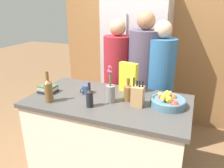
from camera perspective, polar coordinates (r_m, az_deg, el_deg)
name	(u,v)px	position (r m, az deg, el deg)	size (l,w,h in m)	color
kitchen_island	(108,141)	(2.29, -0.95, -14.58)	(1.52, 0.81, 0.93)	silver
back_wall_wood	(147,37)	(3.42, 9.25, 12.03)	(2.72, 0.12, 2.60)	olive
refrigerator	(136,61)	(3.14, 6.38, 6.08)	(0.85, 0.63, 2.02)	#B7B7BC
fruit_bowl	(168,101)	(1.98, 14.44, -4.44)	(0.30, 0.30, 0.12)	slate
knife_block	(138,96)	(1.91, 6.71, -3.13)	(0.11, 0.09, 0.26)	tan
flower_vase	(110,91)	(1.97, -0.42, -1.89)	(0.09, 0.09, 0.35)	gray
cereal_box	(128,77)	(2.21, 4.27, 1.73)	(0.20, 0.10, 0.30)	yellow
coffee_mug	(86,89)	(2.20, -6.79, -1.37)	(0.08, 0.11, 0.09)	#334770
book_stack	(48,89)	(2.31, -16.40, -1.24)	(0.18, 0.15, 0.07)	#232328
bottle_oil	(49,90)	(2.06, -16.24, -1.49)	(0.08, 0.08, 0.29)	brown
bottle_vinegar	(90,97)	(1.90, -5.87, -3.50)	(0.06, 0.06, 0.22)	black
bottle_wine	(128,92)	(2.02, 4.19, -2.04)	(0.08, 0.08, 0.22)	brown
person_at_sink	(117,78)	(2.69, 1.39, 1.45)	(0.33, 0.33, 1.61)	#383842
person_in_blue	(143,78)	(2.59, 8.16, 1.58)	(0.36, 0.36, 1.70)	#383842
person_in_red_tee	(159,84)	(2.55, 12.15, -0.07)	(0.33, 0.33, 1.62)	#383842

